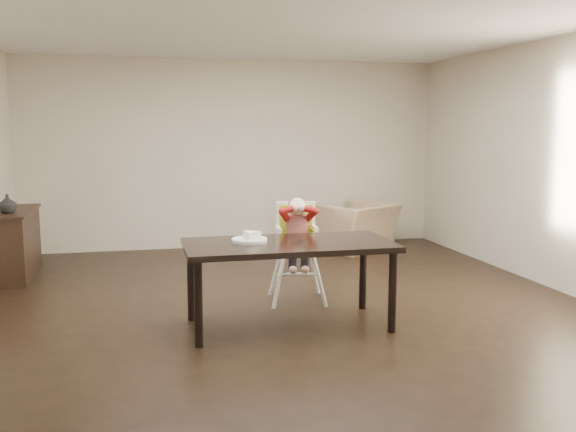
{
  "coord_description": "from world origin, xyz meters",
  "views": [
    {
      "loc": [
        -1.34,
        -5.74,
        1.74
      ],
      "look_at": [
        0.05,
        0.27,
        0.88
      ],
      "focal_mm": 40.0,
      "sensor_mm": 36.0,
      "label": 1
    }
  ],
  "objects_px": {
    "high_chair": "(297,228)",
    "armchair": "(355,219)",
    "sideboard": "(15,244)",
    "dining_table": "(289,251)"
  },
  "relations": [
    {
      "from": "dining_table",
      "to": "armchair",
      "type": "height_order",
      "value": "armchair"
    },
    {
      "from": "high_chair",
      "to": "sideboard",
      "type": "bearing_deg",
      "value": 157.58
    },
    {
      "from": "sideboard",
      "to": "dining_table",
      "type": "bearing_deg",
      "value": -43.25
    },
    {
      "from": "high_chair",
      "to": "sideboard",
      "type": "xyz_separation_m",
      "value": [
        -2.96,
        1.71,
        -0.34
      ]
    },
    {
      "from": "high_chair",
      "to": "armchair",
      "type": "distance_m",
      "value": 2.82
    },
    {
      "from": "dining_table",
      "to": "high_chair",
      "type": "bearing_deg",
      "value": 71.32
    },
    {
      "from": "high_chair",
      "to": "armchair",
      "type": "xyz_separation_m",
      "value": [
        1.45,
        2.4,
        -0.29
      ]
    },
    {
      "from": "high_chair",
      "to": "armchair",
      "type": "relative_size",
      "value": 1.01
    },
    {
      "from": "dining_table",
      "to": "high_chair",
      "type": "height_order",
      "value": "high_chair"
    },
    {
      "from": "armchair",
      "to": "sideboard",
      "type": "relative_size",
      "value": 0.82
    }
  ]
}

